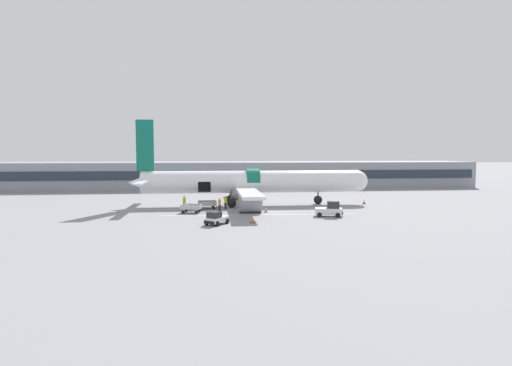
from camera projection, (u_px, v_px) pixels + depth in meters
ground_plane at (262, 212)px, 50.66m from camera, size 500.00×500.00×0.00m
apron_marking_line at (258, 215)px, 48.31m from camera, size 23.57×1.35×0.01m
terminal_strip at (240, 175)px, 86.96m from camera, size 101.02×13.52×5.53m
airplane at (249, 183)px, 56.94m from camera, size 34.35×27.59×12.03m
baggage_tug_lead at (216, 219)px, 41.64m from camera, size 2.69×2.97×1.39m
baggage_tug_mid at (330, 210)px, 46.92m from camera, size 3.43×2.33×1.80m
baggage_cart_loading at (208, 205)px, 53.37m from camera, size 3.36×2.11×1.06m
baggage_cart_queued at (192, 209)px, 49.78m from camera, size 3.43×2.21×1.06m
ground_crew_loader_a at (184, 202)px, 52.83m from camera, size 0.45×0.63×1.82m
ground_crew_loader_b at (220, 204)px, 51.69m from camera, size 0.50×0.55×1.64m
ground_crew_driver at (240, 202)px, 53.62m from camera, size 0.51×0.49×1.56m
ground_crew_supervisor at (226, 202)px, 53.27m from camera, size 0.51×0.58×1.71m
suitcase_on_tarmac_upright at (190, 207)px, 52.11m from camera, size 0.45×0.17×0.85m
suitcase_on_tarmac_spare at (190, 206)px, 53.64m from camera, size 0.50×0.40×0.71m
safety_cone_nose at (364, 202)px, 58.55m from camera, size 0.53×0.53×0.69m
safety_cone_engine_left at (253, 220)px, 42.65m from camera, size 0.53×0.53×0.75m
safety_cone_wingtip at (266, 210)px, 50.25m from camera, size 0.46×0.46×0.74m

